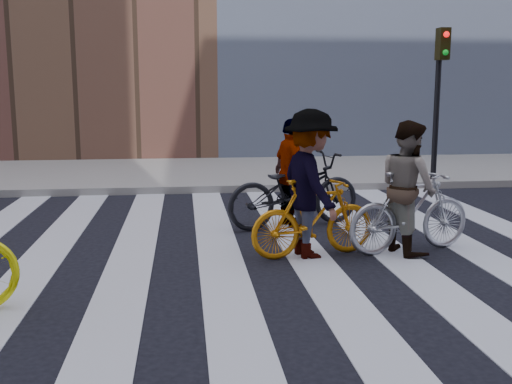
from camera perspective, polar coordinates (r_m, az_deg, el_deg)
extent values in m
plane|color=black|center=(7.29, 1.08, -6.82)|extent=(100.00, 100.00, 0.00)
cube|color=gray|center=(14.59, -3.01, 1.87)|extent=(100.00, 5.00, 0.15)
cube|color=silver|center=(7.44, -20.58, -7.08)|extent=(0.55, 10.00, 0.01)
cube|color=silver|center=(7.25, -12.04, -7.08)|extent=(0.55, 10.00, 0.01)
cube|color=silver|center=(7.23, -3.27, -6.92)|extent=(0.55, 10.00, 0.01)
cube|color=silver|center=(7.38, 5.34, -6.60)|extent=(0.55, 10.00, 0.01)
cube|color=silver|center=(7.68, 13.43, -6.17)|extent=(0.55, 10.00, 0.01)
cube|color=silver|center=(8.13, 20.76, -5.68)|extent=(0.55, 10.00, 0.01)
cylinder|color=black|center=(13.45, 16.80, 7.33)|extent=(0.12, 0.12, 3.20)
cube|color=black|center=(13.33, 17.37, 13.31)|extent=(0.22, 0.28, 0.65)
sphere|color=red|center=(13.21, 17.68, 14.11)|extent=(0.12, 0.12, 0.12)
sphere|color=#0CCC26|center=(13.18, 17.60, 12.56)|extent=(0.12, 0.12, 0.12)
imported|color=#B2B5BD|center=(7.92, 14.49, -1.82)|extent=(1.84, 0.91, 1.06)
imported|color=orange|center=(7.51, 5.50, -2.46)|extent=(1.71, 0.80, 0.99)
imported|color=black|center=(9.10, 3.67, 0.18)|extent=(2.29, 1.32, 1.14)
imported|color=slate|center=(7.85, 14.25, 0.44)|extent=(0.82, 0.95, 1.70)
imported|color=slate|center=(7.42, 5.17, 0.76)|extent=(0.92, 1.31, 1.85)
imported|color=slate|center=(9.05, 3.38, 1.79)|extent=(0.65, 1.04, 1.65)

